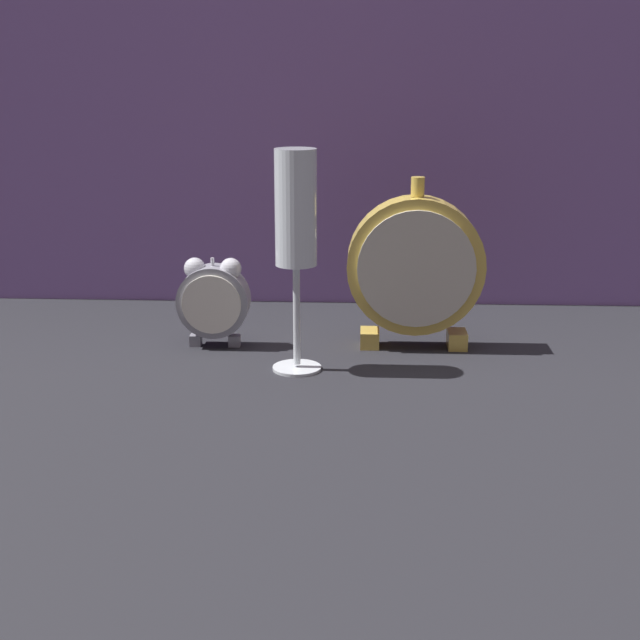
{
  "coord_description": "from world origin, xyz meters",
  "views": [
    {
      "loc": [
        0.04,
        -0.78,
        0.29
      ],
      "look_at": [
        0.0,
        0.08,
        0.04
      ],
      "focal_mm": 50.0,
      "sensor_mm": 36.0,
      "label": 1
    }
  ],
  "objects": [
    {
      "name": "alarm_clock_twin_bell",
      "position": [
        -0.12,
        0.13,
        0.05
      ],
      "size": [
        0.08,
        0.03,
        0.1
      ],
      "color": "gray",
      "rests_on": "ground_plane"
    },
    {
      "name": "mantel_clock_silver",
      "position": [
        0.1,
        0.14,
        0.09
      ],
      "size": [
        0.14,
        0.04,
        0.18
      ],
      "color": "gold",
      "rests_on": "ground_plane"
    },
    {
      "name": "ground_plane",
      "position": [
        0.0,
        0.0,
        0.0
      ],
      "size": [
        4.0,
        4.0,
        0.0
      ],
      "primitive_type": "plane",
      "color": "#232328"
    },
    {
      "name": "champagne_flute",
      "position": [
        -0.02,
        0.06,
        0.15
      ],
      "size": [
        0.05,
        0.05,
        0.22
      ],
      "color": "silver",
      "rests_on": "ground_plane"
    },
    {
      "name": "fabric_backdrop_drape",
      "position": [
        0.0,
        0.33,
        0.3
      ],
      "size": [
        1.21,
        0.01,
        0.61
      ],
      "primitive_type": "cube",
      "color": "#8460A8",
      "rests_on": "ground_plane"
    }
  ]
}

